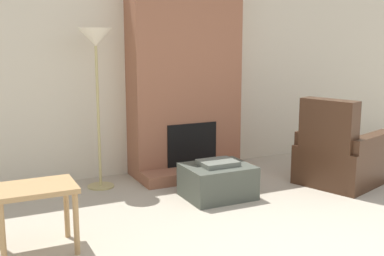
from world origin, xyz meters
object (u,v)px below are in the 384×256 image
Objects in this scene: ottoman at (218,181)px; armchair at (340,158)px; side_table at (35,197)px; floor_lamp_left at (96,50)px.

armchair reaches higher than ottoman.
ottoman is 1.13× the size of side_table.
armchair is at bearing 6.23° from side_table.
armchair is 0.67× the size of floor_lamp_left.
floor_lamp_left is (-2.52, 1.05, 1.22)m from armchair.
side_table is (-3.40, -0.37, 0.15)m from armchair.
armchair is at bearing -6.23° from ottoman.
ottoman is 0.59× the size of armchair.
floor_lamp_left is (0.88, 1.42, 1.08)m from side_table.
side_table reaches higher than ottoman.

